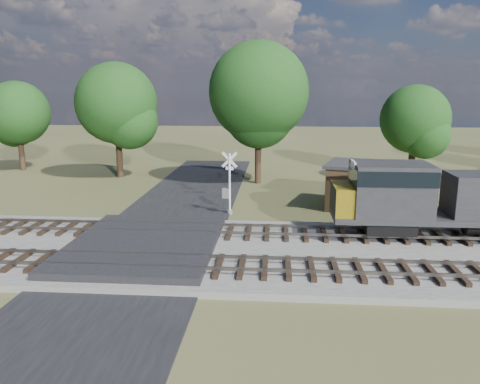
{
  "coord_description": "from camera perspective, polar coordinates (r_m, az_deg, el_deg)",
  "views": [
    {
      "loc": [
        6.4,
        -20.92,
        7.88
      ],
      "look_at": [
        4.61,
        2.0,
        2.8
      ],
      "focal_mm": 35.0,
      "sensor_mm": 36.0,
      "label": 1
    }
  ],
  "objects": [
    {
      "name": "ground",
      "position": [
        23.25,
        -11.91,
        -7.62
      ],
      "size": [
        160.0,
        160.0,
        0.0
      ],
      "primitive_type": "plane",
      "color": "#434826",
      "rests_on": "ground"
    },
    {
      "name": "ballast_bed",
      "position": [
        23.05,
        13.29,
        -7.47
      ],
      "size": [
        140.0,
        10.0,
        0.3
      ],
      "primitive_type": "cube",
      "color": "gray",
      "rests_on": "ground"
    },
    {
      "name": "road",
      "position": [
        23.24,
        -11.91,
        -7.52
      ],
      "size": [
        7.0,
        60.0,
        0.08
      ],
      "primitive_type": "cube",
      "color": "black",
      "rests_on": "ground"
    },
    {
      "name": "crossing_panel",
      "position": [
        23.6,
        -11.6,
        -6.49
      ],
      "size": [
        7.0,
        9.0,
        0.62
      ],
      "primitive_type": "cube",
      "color": "#262628",
      "rests_on": "ground"
    },
    {
      "name": "track_near",
      "position": [
        20.6,
        -5.07,
        -8.83
      ],
      "size": [
        140.0,
        2.6,
        0.33
      ],
      "color": "black",
      "rests_on": "ballast_bed"
    },
    {
      "name": "track_far",
      "position": [
        25.27,
        -3.21,
        -4.73
      ],
      "size": [
        140.0,
        2.6,
        0.33
      ],
      "color": "black",
      "rests_on": "ballast_bed"
    },
    {
      "name": "crossing_signal_far",
      "position": [
        29.69,
        -1.43,
        0.42
      ],
      "size": [
        1.63,
        0.39,
        4.05
      ],
      "rotation": [
        0.0,
        0.0,
        3.0
      ],
      "color": "silver",
      "rests_on": "ground"
    },
    {
      "name": "equipment_shed",
      "position": [
        32.37,
        14.59,
        0.79
      ],
      "size": [
        5.61,
        5.61,
        3.06
      ],
      "rotation": [
        0.0,
        0.0,
        -0.3
      ],
      "color": "#4E3721",
      "rests_on": "ground"
    },
    {
      "name": "treeline",
      "position": [
        41.21,
        10.26,
        10.58
      ],
      "size": [
        82.47,
        11.88,
        11.76
      ],
      "color": "black",
      "rests_on": "ground"
    }
  ]
}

